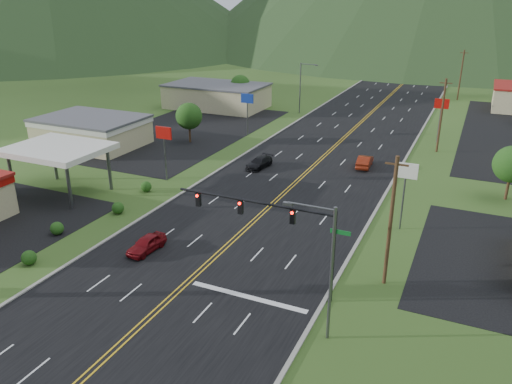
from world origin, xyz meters
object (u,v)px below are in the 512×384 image
at_px(streetlight_east, 327,265).
at_px(gas_canopy, 58,150).
at_px(streetlight_west, 302,85).
at_px(car_dark_mid, 259,163).
at_px(traffic_signal, 279,223).
at_px(car_red_far, 365,162).
at_px(car_red_near, 147,244).

xyz_separation_m(streetlight_east, gas_canopy, (-33.18, 12.00, -0.31)).
relative_size(streetlight_west, car_dark_mid, 2.03).
distance_m(streetlight_west, car_dark_mid, 32.34).
bearing_deg(gas_canopy, traffic_signal, -15.70).
height_order(streetlight_east, streetlight_west, same).
bearing_deg(car_dark_mid, streetlight_east, -50.54).
distance_m(streetlight_west, gas_canopy, 49.10).
relative_size(traffic_signal, car_red_far, 2.94).
bearing_deg(streetlight_west, gas_canopy, -102.13).
xyz_separation_m(car_red_near, car_dark_mid, (-0.25, 23.80, -0.03)).
bearing_deg(streetlight_west, streetlight_east, -69.14).
height_order(car_dark_mid, car_red_far, car_red_far).
relative_size(car_dark_mid, car_red_far, 1.00).
bearing_deg(streetlight_east, car_red_far, 98.69).
bearing_deg(streetlight_west, car_dark_mid, -79.73).
height_order(traffic_signal, streetlight_west, streetlight_west).
distance_m(gas_canopy, car_red_near, 18.33).
bearing_deg(car_red_near, car_dark_mid, 95.01).
height_order(traffic_signal, car_dark_mid, traffic_signal).
bearing_deg(gas_canopy, car_red_far, 38.55).
xyz_separation_m(traffic_signal, gas_canopy, (-28.48, 8.00, -0.46)).
xyz_separation_m(traffic_signal, car_dark_mid, (-12.45, 24.50, -4.69)).
distance_m(traffic_signal, streetlight_west, 58.88).
xyz_separation_m(gas_canopy, car_red_near, (16.28, -7.30, -4.20)).
xyz_separation_m(streetlight_east, car_red_near, (-16.90, 4.70, -4.51)).
relative_size(streetlight_east, car_dark_mid, 2.03).
bearing_deg(car_red_far, streetlight_west, -59.34).
xyz_separation_m(traffic_signal, car_red_near, (-12.20, 0.71, -4.66)).
height_order(traffic_signal, car_red_near, traffic_signal).
height_order(streetlight_west, car_red_far, streetlight_west).
xyz_separation_m(streetlight_west, car_red_far, (17.62, -25.74, -4.45)).
relative_size(streetlight_east, car_red_far, 2.02).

